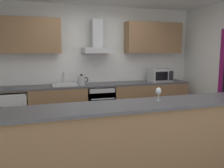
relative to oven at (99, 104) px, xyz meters
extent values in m
cube|color=slate|center=(-0.04, -1.48, -0.47)|extent=(5.80, 4.65, 0.02)
cube|color=white|center=(-0.04, 0.41, 0.84)|extent=(5.80, 0.12, 2.60)
cube|color=white|center=(-0.04, 0.33, 0.77)|extent=(4.08, 0.02, 0.66)
cube|color=olive|center=(-0.04, 0.03, -0.03)|extent=(4.23, 0.60, 0.86)
cube|color=#4C4C51|center=(-0.04, 0.03, 0.42)|extent=(4.23, 0.60, 0.04)
cube|color=olive|center=(-0.06, -2.15, -0.01)|extent=(3.45, 0.52, 0.91)
cube|color=#4C4C51|center=(-0.06, -2.15, 0.47)|extent=(3.55, 0.64, 0.04)
cube|color=olive|center=(-1.44, 0.18, 1.45)|extent=(1.35, 0.32, 0.70)
cube|color=olive|center=(1.37, 0.18, 1.45)|extent=(1.35, 0.32, 0.70)
cube|color=slate|center=(0.00, 0.01, 0.00)|extent=(0.60, 0.56, 0.80)
cube|color=black|center=(0.00, -0.29, -0.06)|extent=(0.50, 0.02, 0.48)
cube|color=#B7BABC|center=(0.00, -0.29, 0.34)|extent=(0.54, 0.02, 0.09)
cylinder|color=#B7BABC|center=(0.00, -0.32, 0.18)|extent=(0.49, 0.02, 0.02)
cube|color=white|center=(-1.74, 0.01, -0.04)|extent=(0.58, 0.56, 0.85)
cube|color=silver|center=(-1.74, -0.28, -0.04)|extent=(0.55, 0.02, 0.80)
cylinder|color=#B7BABC|center=(-1.52, -0.30, 0.01)|extent=(0.02, 0.02, 0.38)
cube|color=#B7BABC|center=(1.46, -0.02, 0.59)|extent=(0.50, 0.36, 0.30)
cube|color=black|center=(1.40, -0.21, 0.59)|extent=(0.30, 0.02, 0.19)
cube|color=black|center=(1.64, -0.21, 0.59)|extent=(0.10, 0.01, 0.21)
cube|color=silver|center=(-0.73, 0.01, 0.46)|extent=(0.50, 0.40, 0.04)
cylinder|color=#B7BABC|center=(-0.73, 0.13, 0.57)|extent=(0.03, 0.03, 0.26)
cylinder|color=#B7BABC|center=(-0.73, 0.05, 0.69)|extent=(0.03, 0.16, 0.03)
cylinder|color=#B7BABC|center=(-0.38, -0.03, 0.54)|extent=(0.15, 0.15, 0.20)
sphere|color=black|center=(-0.38, -0.03, 0.65)|extent=(0.06, 0.06, 0.06)
cone|color=#B7BABC|center=(-0.48, -0.03, 0.58)|extent=(0.09, 0.04, 0.07)
torus|color=black|center=(-0.29, -0.03, 0.55)|extent=(0.11, 0.02, 0.11)
cube|color=#B7BABC|center=(0.00, 0.11, 1.16)|extent=(0.62, 0.45, 0.12)
cube|color=#B7BABC|center=(0.00, 0.16, 1.52)|extent=(0.22, 0.22, 0.60)
cylinder|color=silver|center=(0.29, -2.07, 0.49)|extent=(0.07, 0.07, 0.01)
cylinder|color=silver|center=(0.29, -2.07, 0.54)|extent=(0.01, 0.01, 0.09)
ellipsoid|color=silver|center=(0.29, -2.07, 0.62)|extent=(0.08, 0.08, 0.10)
camera|label=1|loc=(-1.25, -4.81, 1.16)|focal=37.32mm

